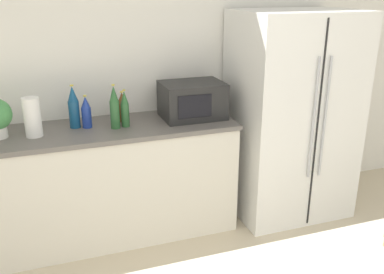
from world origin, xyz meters
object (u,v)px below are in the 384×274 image
Objects in this scene: back_bottle_1 at (74,107)px; back_bottle_2 at (86,112)px; paper_towel_roll at (32,117)px; back_bottle_3 at (114,108)px; refrigerator at (291,116)px; microwave at (192,100)px; back_bottle_4 at (122,107)px; back_bottle_0 at (125,109)px.

back_bottle_2 is at bearing -19.48° from back_bottle_1.
back_bottle_3 is at bearing -1.01° from paper_towel_roll.
paper_towel_roll is at bearing 178.79° from refrigerator.
refrigerator is 0.87m from microwave.
back_bottle_1 reaches higher than paper_towel_roll.
back_bottle_3 reaches higher than back_bottle_2.
refrigerator reaches higher than back_bottle_2.
microwave is 1.47× the size of back_bottle_3.
paper_towel_roll reaches higher than back_bottle_4.
microwave reaches higher than back_bottle_4.
back_bottle_4 is at bearing 172.38° from refrigerator.
refrigerator is at bearing -1.28° from back_bottle_3.
microwave is at bearing -0.98° from back_bottle_2.
back_bottle_2 is at bearing 156.26° from back_bottle_3.
back_bottle_1 is at bearing -174.11° from back_bottle_4.
refrigerator is at bearing -1.99° from back_bottle_0.
back_bottle_1 is at bearing 160.52° from back_bottle_2.
back_bottle_4 is at bearing 13.54° from back_bottle_2.
back_bottle_2 is at bearing -166.46° from back_bottle_4.
back_bottle_0 reaches higher than back_bottle_2.
back_bottle_3 reaches higher than back_bottle_1.
refrigerator is 1.48m from back_bottle_3.
refrigerator is 5.23× the size of back_bottle_3.
back_bottle_1 is at bearing 20.18° from paper_towel_roll.
back_bottle_2 is at bearing 179.02° from microwave.
microwave is 0.55m from back_bottle_0.
back_bottle_4 is (0.65, 0.14, -0.03)m from paper_towel_roll.
back_bottle_4 is (-1.38, 0.18, 0.16)m from refrigerator.
back_bottle_0 is 0.28m from back_bottle_2.
refrigerator is 5.35× the size of back_bottle_1.
back_bottle_1 is 0.30m from back_bottle_3.
back_bottle_3 is at bearing -173.45° from microwave.
back_bottle_4 is (0.28, 0.07, -0.00)m from back_bottle_2.
microwave is at bearing -8.52° from back_bottle_4.
back_bottle_4 is at bearing 12.41° from paper_towel_roll.
refrigerator is 3.57× the size of microwave.
paper_towel_roll is 0.99× the size of back_bottle_0.
back_bottle_3 is at bearing 178.72° from refrigerator.
back_bottle_1 is at bearing 164.35° from back_bottle_0.
back_bottle_3 is at bearing -23.74° from back_bottle_2.
back_bottle_2 is (-0.27, 0.07, -0.02)m from back_bottle_0.
paper_towel_roll is at bearing -167.59° from back_bottle_4.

